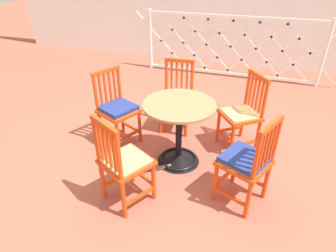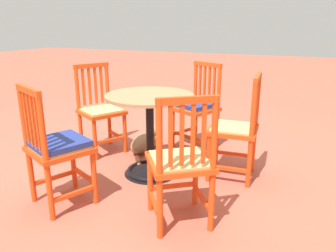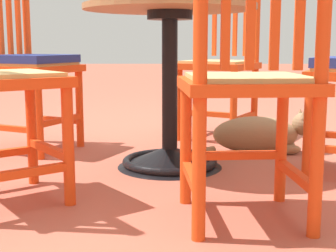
{
  "view_description": "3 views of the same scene",
  "coord_description": "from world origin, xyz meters",
  "px_view_note": "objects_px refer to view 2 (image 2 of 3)",
  "views": [
    {
      "loc": [
        0.74,
        -2.32,
        2.01
      ],
      "look_at": [
        -0.07,
        0.16,
        0.43
      ],
      "focal_mm": 30.07,
      "sensor_mm": 36.0,
      "label": 1
    },
    {
      "loc": [
        2.51,
        1.39,
        1.31
      ],
      "look_at": [
        -0.01,
        0.3,
        0.45
      ],
      "focal_mm": 35.21,
      "sensor_mm": 36.0,
      "label": 2
    },
    {
      "loc": [
        0.06,
        2.37,
        0.56
      ],
      "look_at": [
        0.06,
        0.18,
        0.19
      ],
      "focal_mm": 52.83,
      "sensor_mm": 36.0,
      "label": 3
    }
  ],
  "objects_px": {
    "orange_chair_at_corner": "(100,111)",
    "orange_chair_facing_out": "(197,107)",
    "orange_chair_near_fence": "(57,148)",
    "orange_chair_tucked_in": "(236,130)",
    "orange_chair_by_planter": "(181,164)",
    "tabby_cat": "(145,142)",
    "cafe_table": "(150,144)"
  },
  "relations": [
    {
      "from": "orange_chair_near_fence",
      "to": "orange_chair_tucked_in",
      "type": "relative_size",
      "value": 1.0
    },
    {
      "from": "orange_chair_at_corner",
      "to": "orange_chair_tucked_in",
      "type": "bearing_deg",
      "value": 87.65
    },
    {
      "from": "orange_chair_at_corner",
      "to": "tabby_cat",
      "type": "xyz_separation_m",
      "value": [
        -0.18,
        0.42,
        -0.34
      ]
    },
    {
      "from": "orange_chair_at_corner",
      "to": "orange_chair_tucked_in",
      "type": "distance_m",
      "value": 1.44
    },
    {
      "from": "orange_chair_at_corner",
      "to": "orange_chair_near_fence",
      "type": "height_order",
      "value": "same"
    },
    {
      "from": "tabby_cat",
      "to": "orange_chair_tucked_in",
      "type": "bearing_deg",
      "value": 76.55
    },
    {
      "from": "tabby_cat",
      "to": "orange_chair_at_corner",
      "type": "bearing_deg",
      "value": -66.48
    },
    {
      "from": "orange_chair_tucked_in",
      "to": "orange_chair_at_corner",
      "type": "bearing_deg",
      "value": -92.35
    },
    {
      "from": "orange_chair_at_corner",
      "to": "orange_chair_near_fence",
      "type": "distance_m",
      "value": 1.09
    },
    {
      "from": "orange_chair_at_corner",
      "to": "tabby_cat",
      "type": "distance_m",
      "value": 0.57
    },
    {
      "from": "orange_chair_at_corner",
      "to": "orange_chair_facing_out",
      "type": "distance_m",
      "value": 1.02
    },
    {
      "from": "orange_chair_facing_out",
      "to": "tabby_cat",
      "type": "xyz_separation_m",
      "value": [
        0.33,
        -0.46,
        -0.35
      ]
    },
    {
      "from": "orange_chair_at_corner",
      "to": "orange_chair_tucked_in",
      "type": "relative_size",
      "value": 1.0
    },
    {
      "from": "orange_chair_by_planter",
      "to": "orange_chair_tucked_in",
      "type": "bearing_deg",
      "value": 167.93
    },
    {
      "from": "cafe_table",
      "to": "orange_chair_tucked_in",
      "type": "xyz_separation_m",
      "value": [
        -0.24,
        0.71,
        0.15
      ]
    },
    {
      "from": "cafe_table",
      "to": "tabby_cat",
      "type": "height_order",
      "value": "cafe_table"
    },
    {
      "from": "cafe_table",
      "to": "orange_chair_at_corner",
      "type": "relative_size",
      "value": 0.83
    },
    {
      "from": "orange_chair_at_corner",
      "to": "orange_chair_tucked_in",
      "type": "xyz_separation_m",
      "value": [
        0.06,
        1.43,
        0.0
      ]
    },
    {
      "from": "orange_chair_by_planter",
      "to": "orange_chair_near_fence",
      "type": "bearing_deg",
      "value": -82.23
    },
    {
      "from": "orange_chair_at_corner",
      "to": "orange_chair_near_fence",
      "type": "relative_size",
      "value": 1.0
    },
    {
      "from": "orange_chair_tucked_in",
      "to": "tabby_cat",
      "type": "distance_m",
      "value": 1.1
    },
    {
      "from": "orange_chair_facing_out",
      "to": "orange_chair_tucked_in",
      "type": "bearing_deg",
      "value": 44.0
    },
    {
      "from": "orange_chair_tucked_in",
      "to": "orange_chair_facing_out",
      "type": "bearing_deg",
      "value": -136.0
    },
    {
      "from": "orange_chair_by_planter",
      "to": "orange_chair_facing_out",
      "type": "relative_size",
      "value": 1.0
    },
    {
      "from": "cafe_table",
      "to": "orange_chair_facing_out",
      "type": "height_order",
      "value": "orange_chair_facing_out"
    },
    {
      "from": "orange_chair_tucked_in",
      "to": "orange_chair_facing_out",
      "type": "distance_m",
      "value": 0.79
    },
    {
      "from": "orange_chair_near_fence",
      "to": "tabby_cat",
      "type": "xyz_separation_m",
      "value": [
        -1.22,
        0.08,
        -0.35
      ]
    },
    {
      "from": "orange_chair_near_fence",
      "to": "orange_chair_by_planter",
      "type": "height_order",
      "value": "same"
    },
    {
      "from": "orange_chair_at_corner",
      "to": "orange_chair_by_planter",
      "type": "xyz_separation_m",
      "value": [
        0.91,
        1.25,
        0.0
      ]
    },
    {
      "from": "cafe_table",
      "to": "orange_chair_near_fence",
      "type": "relative_size",
      "value": 0.83
    },
    {
      "from": "orange_chair_at_corner",
      "to": "orange_chair_facing_out",
      "type": "height_order",
      "value": "same"
    },
    {
      "from": "orange_chair_facing_out",
      "to": "orange_chair_near_fence",
      "type": "bearing_deg",
      "value": -19.37
    }
  ]
}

